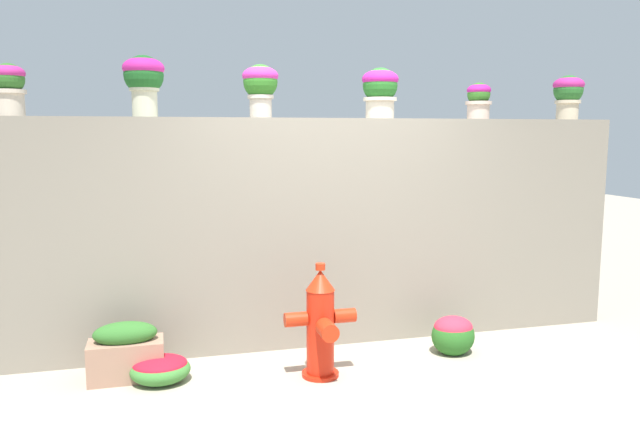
% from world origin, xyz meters
% --- Properties ---
extents(ground_plane, '(24.00, 24.00, 0.00)m').
position_xyz_m(ground_plane, '(0.00, 0.00, 0.00)').
color(ground_plane, tan).
extents(stone_wall, '(5.65, 0.31, 2.00)m').
position_xyz_m(stone_wall, '(0.00, 1.20, 1.00)').
color(stone_wall, gray).
rests_on(stone_wall, ground).
extents(potted_plant_0, '(0.24, 0.24, 0.39)m').
position_xyz_m(potted_plant_0, '(-2.46, 1.16, 2.23)').
color(potted_plant_0, beige).
rests_on(potted_plant_0, stone_wall).
extents(potted_plant_1, '(0.33, 0.33, 0.48)m').
position_xyz_m(potted_plant_1, '(-1.47, 1.16, 2.31)').
color(potted_plant_1, beige).
rests_on(potted_plant_1, stone_wall).
extents(potted_plant_2, '(0.30, 0.30, 0.44)m').
position_xyz_m(potted_plant_2, '(-0.54, 1.16, 2.28)').
color(potted_plant_2, '#BDB19F').
rests_on(potted_plant_2, stone_wall).
extents(potted_plant_3, '(0.32, 0.32, 0.44)m').
position_xyz_m(potted_plant_3, '(0.53, 1.20, 2.26)').
color(potted_plant_3, beige).
rests_on(potted_plant_3, stone_wall).
extents(potted_plant_4, '(0.24, 0.24, 0.33)m').
position_xyz_m(potted_plant_4, '(1.49, 1.18, 2.19)').
color(potted_plant_4, beige).
rests_on(potted_plant_4, stone_wall).
extents(potted_plant_5, '(0.29, 0.29, 0.42)m').
position_xyz_m(potted_plant_5, '(2.45, 1.19, 2.26)').
color(potted_plant_5, beige).
rests_on(potted_plant_5, stone_wall).
extents(fire_hydrant, '(0.56, 0.44, 0.89)m').
position_xyz_m(fire_hydrant, '(-0.22, 0.39, 0.41)').
color(fire_hydrant, red).
rests_on(fire_hydrant, ground).
extents(flower_bush_left, '(0.37, 0.33, 0.34)m').
position_xyz_m(flower_bush_left, '(1.00, 0.59, 0.18)').
color(flower_bush_left, '#286522').
rests_on(flower_bush_left, ground).
extents(flower_bush_right, '(0.45, 0.41, 0.21)m').
position_xyz_m(flower_bush_right, '(-1.43, 0.60, 0.11)').
color(flower_bush_right, '#3E8035').
rests_on(flower_bush_right, ground).
extents(planter_box, '(0.56, 0.28, 0.45)m').
position_xyz_m(planter_box, '(-1.68, 0.72, 0.22)').
color(planter_box, '#9E755E').
rests_on(planter_box, ground).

